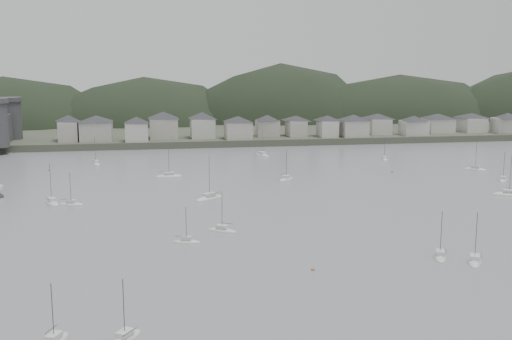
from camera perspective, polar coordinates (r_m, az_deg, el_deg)
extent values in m
plane|color=slate|center=(109.24, 7.00, -9.67)|extent=(900.00, 900.00, 0.00)
cube|color=#383D2D|center=(396.12, -5.60, 4.64)|extent=(900.00, 250.00, 3.00)
ellipsoid|color=black|center=(381.70, -22.12, 2.02)|extent=(138.98, 92.48, 81.13)
ellipsoid|color=black|center=(374.12, -10.24, 2.47)|extent=(132.08, 90.41, 79.74)
ellipsoid|color=black|center=(383.28, 2.28, 2.38)|extent=(133.88, 88.37, 101.41)
ellipsoid|color=black|center=(401.14, 13.02, 2.80)|extent=(165.81, 81.78, 82.55)
cylinder|color=#373639|center=(299.74, -21.88, 4.29)|extent=(10.00, 10.00, 17.00)
cube|color=#373639|center=(286.33, -22.41, 3.53)|extent=(3.50, 30.00, 12.00)
cube|color=#9D9B8F|center=(283.90, -16.97, 3.45)|extent=(8.34, 12.91, 8.59)
pyramid|color=#26262B|center=(283.37, -17.03, 4.62)|extent=(15.78, 15.78, 3.01)
cube|color=#9D9B8F|center=(282.11, -14.63, 3.50)|extent=(13.68, 13.35, 8.36)
pyramid|color=#26262B|center=(281.59, -14.67, 4.64)|extent=(20.07, 20.07, 2.93)
cube|color=#B4B1A9|center=(275.99, -11.03, 3.47)|extent=(9.78, 10.20, 8.08)
pyramid|color=#26262B|center=(275.47, -11.07, 4.60)|extent=(14.83, 14.83, 2.83)
cube|color=#9D9B8F|center=(285.57, -8.58, 3.85)|extent=(12.59, 13.33, 9.09)
pyramid|color=#26262B|center=(285.02, -8.61, 5.08)|extent=(19.24, 19.24, 3.18)
cube|color=#B4B1A9|center=(285.06, -4.99, 3.89)|extent=(10.74, 12.17, 8.87)
pyramid|color=#26262B|center=(284.52, -5.01, 5.09)|extent=(17.01, 17.01, 3.10)
cube|color=#9D9B8F|center=(280.45, -1.67, 3.70)|extent=(11.63, 12.09, 7.69)
pyramid|color=#26262B|center=(279.96, -1.68, 4.76)|extent=(17.61, 17.61, 2.69)
cube|color=#9D9B8F|center=(291.55, 1.06, 3.91)|extent=(10.37, 9.35, 7.44)
pyramid|color=#26262B|center=(291.09, 1.07, 4.89)|extent=(14.65, 14.65, 2.60)
cube|color=#9D9B8F|center=(292.11, 3.74, 3.88)|extent=(8.24, 12.20, 7.22)
pyramid|color=#26262B|center=(291.66, 3.75, 4.83)|extent=(15.17, 15.17, 2.53)
cube|color=#B4B1A9|center=(290.70, 6.65, 3.83)|extent=(8.06, 10.91, 7.46)
pyramid|color=#26262B|center=(290.23, 6.66, 4.82)|extent=(14.08, 14.08, 2.61)
cube|color=#9D9B8F|center=(293.06, 9.04, 3.84)|extent=(11.73, 11.78, 7.66)
pyramid|color=#26262B|center=(292.58, 9.07, 4.85)|extent=(17.46, 17.46, 2.68)
cube|color=#B4B1A9|center=(307.72, 11.24, 4.02)|extent=(10.19, 13.02, 7.33)
pyramid|color=#26262B|center=(307.28, 11.27, 4.94)|extent=(17.23, 17.23, 2.57)
cube|color=#B4B1A9|center=(305.42, 14.45, 3.82)|extent=(11.70, 9.81, 6.88)
pyramid|color=#26262B|center=(305.00, 14.49, 4.68)|extent=(15.97, 15.97, 2.41)
cube|color=#B4B1A9|center=(320.61, 16.55, 4.00)|extent=(12.83, 12.48, 7.00)
pyramid|color=#26262B|center=(320.21, 16.59, 4.84)|extent=(18.79, 18.79, 2.45)
cube|color=#B4B1A9|center=(329.65, 19.36, 3.99)|extent=(11.07, 13.50, 6.97)
pyramid|color=#26262B|center=(329.26, 19.41, 4.81)|extent=(18.25, 18.25, 2.44)
cube|color=#B4B1A9|center=(330.89, 22.33, 3.87)|extent=(13.75, 9.12, 7.34)
pyramid|color=#26262B|center=(330.49, 22.39, 4.72)|extent=(16.97, 16.97, 2.57)
ellipsoid|color=silver|center=(168.05, -16.80, -3.11)|extent=(7.02, 3.93, 1.34)
cube|color=silver|center=(167.85, -16.82, -2.79)|extent=(2.66, 2.07, 0.70)
cylinder|color=#3F3F42|center=(167.18, -16.88, -1.66)|extent=(0.12, 0.12, 8.36)
cylinder|color=#3F3F42|center=(167.55, -17.23, -2.64)|extent=(2.92, 0.94, 0.10)
ellipsoid|color=silver|center=(234.54, -14.68, 0.54)|extent=(4.91, 8.44, 1.61)
cube|color=silver|center=(234.37, -14.69, 0.80)|extent=(2.55, 3.22, 0.70)
cylinder|color=#3F3F42|center=(233.80, -14.74, 1.79)|extent=(0.12, 0.12, 10.05)
cylinder|color=#3F3F42|center=(232.97, -14.83, 0.88)|extent=(1.20, 3.47, 0.10)
ellipsoid|color=silver|center=(171.40, -18.46, -2.95)|extent=(5.94, 8.72, 1.67)
cube|color=silver|center=(171.16, -18.48, -2.58)|extent=(2.90, 3.43, 0.70)
cylinder|color=#3F3F42|center=(170.35, -18.55, -1.18)|extent=(0.12, 0.12, 10.46)
cylinder|color=#3F3F42|center=(169.82, -18.76, -2.50)|extent=(1.67, 3.46, 0.10)
ellipsoid|color=silver|center=(128.18, -6.48, -6.70)|extent=(6.15, 3.33, 1.17)
cube|color=silver|center=(127.93, -6.49, -6.32)|extent=(2.32, 1.78, 0.70)
cylinder|color=#3F3F42|center=(127.16, -6.52, -5.05)|extent=(0.12, 0.12, 7.33)
cylinder|color=#3F3F42|center=(127.47, -6.95, -6.13)|extent=(2.57, 0.78, 0.10)
ellipsoid|color=silver|center=(196.36, 2.84, -0.89)|extent=(6.92, 7.24, 1.52)
cube|color=silver|center=(196.17, 2.84, -0.59)|extent=(3.03, 3.09, 0.70)
cylinder|color=#3F3F42|center=(195.52, 2.85, 0.52)|extent=(0.12, 0.12, 9.49)
cylinder|color=#3F3F42|center=(196.84, 2.51, -0.39)|extent=(2.38, 2.59, 0.10)
ellipsoid|color=silver|center=(249.01, 0.57, 1.37)|extent=(5.99, 9.40, 1.80)
cube|color=silver|center=(248.84, 0.57, 1.64)|extent=(3.00, 3.65, 0.70)
cylinder|color=#3F3F42|center=(248.25, 0.58, 2.69)|extent=(0.12, 0.12, 11.22)
cylinder|color=#3F3F42|center=(250.34, 0.64, 1.82)|extent=(1.59, 3.79, 0.10)
ellipsoid|color=silver|center=(86.37, -12.09, -15.19)|extent=(5.56, 6.72, 1.34)
cube|color=silver|center=(85.97, -12.11, -14.60)|extent=(2.54, 2.76, 0.70)
cylinder|color=#3F3F42|center=(84.65, -12.19, -12.52)|extent=(0.12, 0.12, 8.37)
cylinder|color=#3F3F42|center=(84.81, -11.67, -14.53)|extent=(1.79, 2.54, 0.10)
ellipsoid|color=silver|center=(209.67, 21.98, -0.92)|extent=(6.26, 7.19, 1.45)
cube|color=silver|center=(209.50, 22.00, -0.64)|extent=(2.82, 2.99, 0.70)
cylinder|color=#3F3F42|center=(208.92, 22.07, 0.35)|extent=(0.12, 0.12, 9.09)
cylinder|color=#3F3F42|center=(209.86, 21.68, -0.45)|extent=(2.07, 2.66, 0.10)
ellipsoid|color=silver|center=(135.98, -3.16, -5.69)|extent=(7.14, 5.72, 1.41)
cube|color=silver|center=(135.72, -3.16, -5.28)|extent=(2.91, 2.64, 0.70)
cylinder|color=#3F3F42|center=(134.85, -3.18, -3.82)|extent=(0.12, 0.12, 8.80)
cylinder|color=#3F3F42|center=(136.37, -2.76, -4.96)|extent=(2.71, 1.81, 0.10)
ellipsoid|color=silver|center=(121.98, 19.65, -8.07)|extent=(5.79, 7.66, 1.49)
cube|color=silver|center=(121.68, 19.68, -7.60)|extent=(2.73, 3.08, 0.70)
cylinder|color=#3F3F42|center=(120.65, 19.78, -5.89)|extent=(0.12, 0.12, 9.33)
cylinder|color=#3F3F42|center=(120.89, 20.25, -7.47)|extent=(1.76, 2.96, 0.10)
ellipsoid|color=silver|center=(186.74, 22.47, -2.18)|extent=(9.60, 6.70, 1.85)
cube|color=silver|center=(186.51, 22.49, -1.81)|extent=(3.80, 3.24, 0.70)
cylinder|color=#3F3F42|center=(185.69, 22.59, -0.39)|extent=(0.12, 0.12, 11.55)
cube|color=silver|center=(87.53, -18.28, -14.45)|extent=(2.20, 2.63, 0.70)
cylinder|color=#3F3F42|center=(86.29, -18.40, -12.49)|extent=(0.12, 0.12, 8.04)
cylinder|color=#3F3F42|center=(88.34, -18.51, -13.85)|extent=(1.25, 2.69, 0.10)
ellipsoid|color=silver|center=(168.38, -4.34, -2.69)|extent=(9.54, 8.11, 1.91)
cube|color=silver|center=(168.11, -4.35, -2.27)|extent=(3.95, 3.67, 0.70)
cylinder|color=#3F3F42|center=(167.17, -4.37, -0.64)|extent=(0.12, 0.12, 11.96)
cylinder|color=#3F3F42|center=(167.15, -3.84, -2.14)|extent=(3.54, 2.61, 0.10)
ellipsoid|color=silver|center=(122.83, 16.73, -7.79)|extent=(4.93, 7.41, 1.42)
cube|color=silver|center=(122.54, 16.75, -7.34)|extent=(2.43, 2.90, 0.70)
cylinder|color=#3F3F42|center=(121.56, 16.84, -5.73)|extent=(0.12, 0.12, 8.86)
cylinder|color=#3F3F42|center=(121.62, 17.23, -7.22)|extent=(1.38, 2.96, 0.10)
ellipsoid|color=silver|center=(242.95, 11.84, 0.96)|extent=(3.59, 7.16, 1.37)
cube|color=silver|center=(242.80, 11.85, 1.19)|extent=(1.98, 2.66, 0.70)
cylinder|color=#3F3F42|center=(242.33, 11.88, 1.99)|extent=(0.12, 0.12, 8.56)
cylinder|color=#3F3F42|center=(243.73, 11.69, 1.35)|extent=(0.75, 3.03, 0.10)
ellipsoid|color=silver|center=(203.00, -8.08, -0.63)|extent=(9.03, 3.21, 1.79)
cube|color=silver|center=(202.80, -8.08, -0.30)|extent=(3.20, 2.09, 0.70)
cylinder|color=#3F3F42|center=(202.07, -8.11, 0.97)|extent=(0.12, 0.12, 11.16)
cylinder|color=#3F3F42|center=(202.72, -8.54, -0.15)|extent=(4.02, 0.26, 0.10)
ellipsoid|color=silver|center=(228.05, 19.72, 0.03)|extent=(7.66, 6.77, 1.56)
cube|color=silver|center=(227.88, 19.73, 0.30)|extent=(3.20, 3.03, 0.70)
cylinder|color=#3F3F42|center=(227.31, 19.79, 1.27)|extent=(0.12, 0.12, 9.73)
cylinder|color=#3F3F42|center=(226.51, 19.61, 0.39)|extent=(2.81, 2.24, 0.10)
sphere|color=#AC6839|center=(225.35, -18.69, 0.00)|extent=(0.70, 0.70, 0.70)
sphere|color=#AC6839|center=(214.92, 12.56, -0.17)|extent=(0.70, 0.70, 0.70)
sphere|color=#AC6839|center=(111.29, 5.32, -9.19)|extent=(0.70, 0.70, 0.70)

